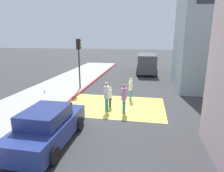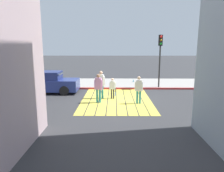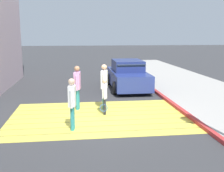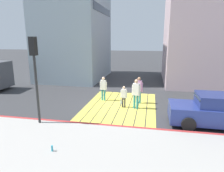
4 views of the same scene
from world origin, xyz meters
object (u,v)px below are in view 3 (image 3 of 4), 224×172
Objects in this scene: pedestrian_adult_trailing at (72,100)px; pedestrian_adult_side at (77,84)px; pedestrian_child_with_racket at (105,95)px; car_parked_near_curb at (128,76)px; pedestrian_adult_lead at (104,83)px.

pedestrian_adult_side is (-0.17, -2.41, 0.06)m from pedestrian_adult_trailing.
pedestrian_child_with_racket is at bearing 139.68° from pedestrian_adult_side.
car_parked_near_curb is 5.05m from pedestrian_child_with_racket.
pedestrian_adult_lead reaches higher than pedestrian_adult_trailing.
pedestrian_adult_trailing is 1.22× the size of pedestrian_child_with_racket.
car_parked_near_curb is 2.37× the size of pedestrian_adult_lead.
pedestrian_child_with_racket is at bearing 69.78° from car_parked_near_curb.
pedestrian_adult_trailing is 0.94× the size of pedestrian_adult_side.
pedestrian_adult_side is 1.29× the size of pedestrian_child_with_racket.
pedestrian_adult_side is at bearing -94.05° from pedestrian_adult_trailing.
pedestrian_adult_lead reaches higher than car_parked_near_curb.
car_parked_near_curb is 4.33m from pedestrian_adult_lead.
pedestrian_adult_trailing is at bearing 65.16° from car_parked_near_curb.
pedestrian_adult_lead is 2.62m from pedestrian_adult_trailing.
pedestrian_adult_trailing is (2.91, 6.29, 0.23)m from car_parked_near_curb.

